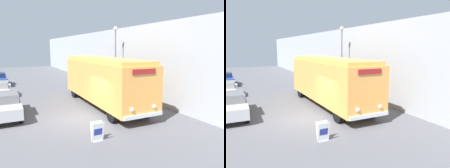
# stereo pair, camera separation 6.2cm
# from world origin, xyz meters

# --- Properties ---
(ground_plane) EXTENTS (80.00, 80.00, 0.00)m
(ground_plane) POSITION_xyz_m (0.00, 0.00, 0.00)
(ground_plane) COLOR #56565B
(building_wall_right) EXTENTS (0.30, 60.00, 6.10)m
(building_wall_right) POSITION_xyz_m (6.53, 10.00, 3.05)
(building_wall_right) COLOR #9EA3A8
(building_wall_right) RESTS_ON ground_plane
(vintage_bus) EXTENTS (2.63, 10.26, 3.54)m
(vintage_bus) POSITION_xyz_m (2.70, 2.24, 2.00)
(vintage_bus) COLOR black
(vintage_bus) RESTS_ON ground_plane
(sign_board) EXTENTS (0.58, 0.35, 0.93)m
(sign_board) POSITION_xyz_m (-0.23, -3.38, 0.45)
(sign_board) COLOR gray
(sign_board) RESTS_ON ground_plane
(streetlamp) EXTENTS (0.36, 0.36, 6.13)m
(streetlamp) POSITION_xyz_m (5.29, 5.33, 4.00)
(streetlamp) COLOR #595E60
(streetlamp) RESTS_ON ground_plane
(parked_car_near) EXTENTS (1.82, 4.49, 1.51)m
(parked_car_near) POSITION_xyz_m (-3.94, 2.48, 0.77)
(parked_car_near) COLOR black
(parked_car_near) RESTS_ON ground_plane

